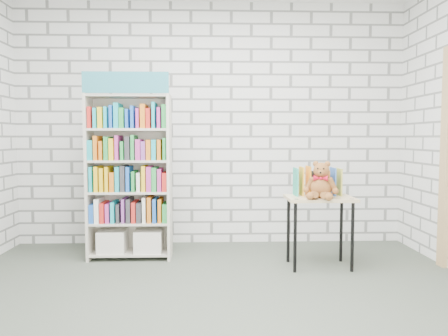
{
  "coord_description": "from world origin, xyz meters",
  "views": [
    {
      "loc": [
        -0.03,
        -3.12,
        1.24
      ],
      "look_at": [
        0.11,
        0.95,
        0.96
      ],
      "focal_mm": 35.0,
      "sensor_mm": 36.0,
      "label": 1
    }
  ],
  "objects": [
    {
      "name": "room_shell",
      "position": [
        0.0,
        0.0,
        1.78
      ],
      "size": [
        4.52,
        4.02,
        2.81
      ],
      "color": "silver",
      "rests_on": "ground"
    },
    {
      "name": "display_table",
      "position": [
        1.03,
        0.98,
        0.58
      ],
      "size": [
        0.63,
        0.44,
        0.68
      ],
      "color": "#D3B67F",
      "rests_on": "ground"
    },
    {
      "name": "door_trim",
      "position": [
        2.23,
        0.95,
        1.05
      ],
      "size": [
        0.05,
        0.12,
        2.1
      ],
      "primitive_type": "cube",
      "color": "tan",
      "rests_on": "ground"
    },
    {
      "name": "bookshelf",
      "position": [
        -0.84,
        1.36,
        0.86
      ],
      "size": [
        0.84,
        0.33,
        1.88
      ],
      "color": "beige",
      "rests_on": "ground"
    },
    {
      "name": "teddy_bear",
      "position": [
        1.01,
        0.88,
        0.82
      ],
      "size": [
        0.32,
        0.31,
        0.35
      ],
      "color": "brown",
      "rests_on": "display_table"
    },
    {
      "name": "ground",
      "position": [
        0.0,
        0.0,
        0.0
      ],
      "size": [
        4.5,
        4.5,
        0.0
      ],
      "primitive_type": "plane",
      "color": "#42493E",
      "rests_on": "ground"
    },
    {
      "name": "table_books",
      "position": [
        1.03,
        1.08,
        0.81
      ],
      "size": [
        0.44,
        0.2,
        0.26
      ],
      "color": "teal",
      "rests_on": "display_table"
    }
  ]
}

